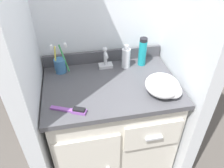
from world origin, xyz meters
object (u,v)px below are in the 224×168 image
Objects in this scene: shaving_cream_can at (143,52)px; hairbrush at (73,110)px; toothbrush_cup at (60,65)px; hand_towel at (164,86)px; soap_dispenser at (126,58)px.

hairbrush is (-0.47, -0.36, -0.08)m from shaving_cream_can.
shaving_cream_can is 0.60m from hairbrush.
toothbrush_cup reaches higher than shaving_cream_can.
hairbrush is 0.90× the size of hand_towel.
soap_dispenser is 0.79× the size of hand_towel.
hairbrush is at bearing -142.40° from shaving_cream_can.
shaving_cream_can is 1.02× the size of hairbrush.
shaving_cream_can reaches higher than hand_towel.
toothbrush_cup reaches higher than hairbrush.
toothbrush_cup is 1.26× the size of soap_dispenser.
hand_towel reaches higher than hairbrush.
soap_dispenser is 0.11m from shaving_cream_can.
hairbrush is (0.06, -0.38, -0.04)m from toothbrush_cup.
soap_dispenser is 0.88× the size of hairbrush.
toothbrush_cup reaches higher than hand_towel.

